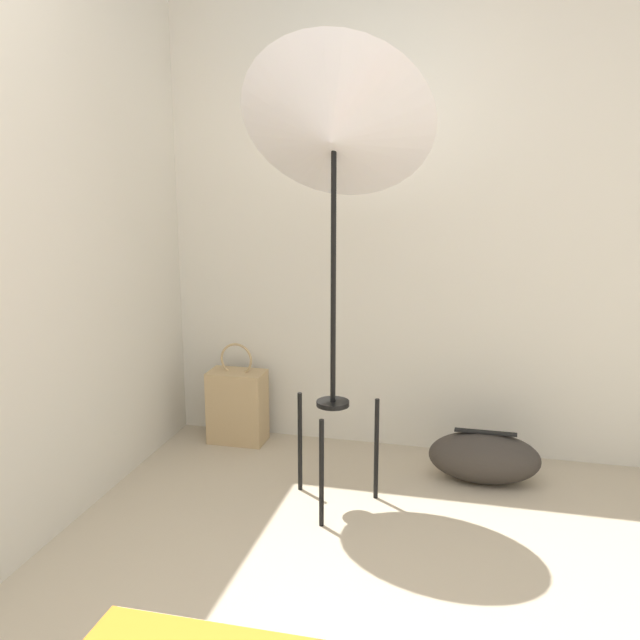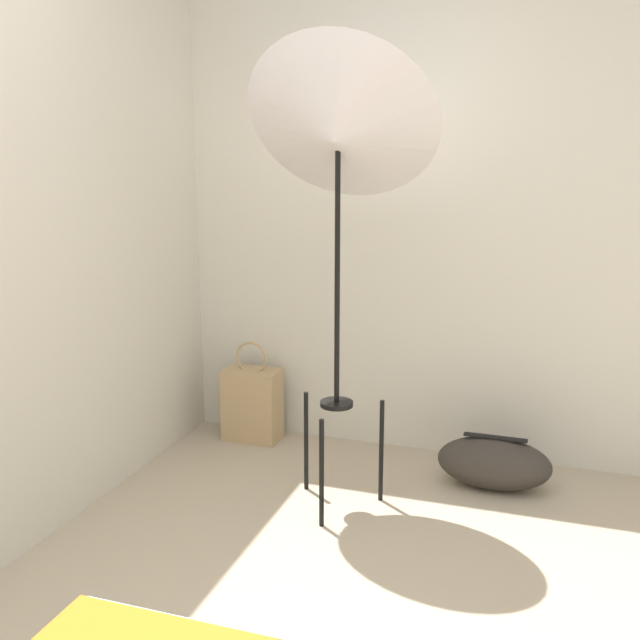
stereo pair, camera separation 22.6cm
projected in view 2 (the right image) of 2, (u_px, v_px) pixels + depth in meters
wall_back at (440, 193)px, 3.56m from camera, size 8.00×0.05×2.60m
wall_side_left at (28, 206)px, 2.77m from camera, size 0.05×8.00×2.60m
photo_umbrella at (338, 135)px, 2.90m from camera, size 0.79×0.60×1.93m
tote_bag at (252, 404)px, 3.94m from camera, size 0.29×0.17×0.53m
duffel_bag at (494, 463)px, 3.38m from camera, size 0.51×0.24×0.25m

